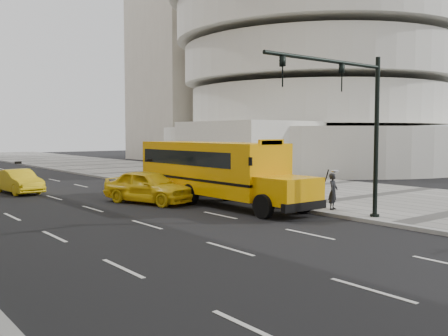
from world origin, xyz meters
TOP-DOWN VIEW (x-y plane):
  - ground at (0.00, 0.00)m, footprint 140.00×140.00m
  - sidewalk_museum at (12.00, 0.00)m, footprint 12.00×140.00m
  - curb_museum at (6.00, 0.00)m, footprint 0.30×140.00m
  - guggenheim at (29.37, 18.51)m, footprint 33.20×42.20m
  - school_bus at (4.50, -1.84)m, footprint 2.96×11.56m
  - taxi_near at (2.00, 0.11)m, footprint 3.41×5.19m
  - taxi_far at (-1.89, 8.26)m, footprint 1.83×4.27m
  - pedestrian at (6.73, -7.52)m, footprint 0.67×0.56m
  - traffic_signal at (5.19, -9.74)m, footprint 6.18×0.36m

SIDE VIEW (x-z plane):
  - ground at x=0.00m, z-range 0.00..0.00m
  - sidewalk_museum at x=12.00m, z-range 0.00..0.15m
  - curb_museum at x=6.00m, z-range 0.00..0.15m
  - taxi_far at x=-1.89m, z-range 0.00..1.37m
  - taxi_near at x=2.00m, z-range 0.00..1.64m
  - pedestrian at x=6.73m, z-range 0.15..1.73m
  - school_bus at x=4.50m, z-range 0.17..3.36m
  - traffic_signal at x=5.19m, z-range 0.89..7.29m
  - guggenheim at x=29.37m, z-range -3.92..31.08m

